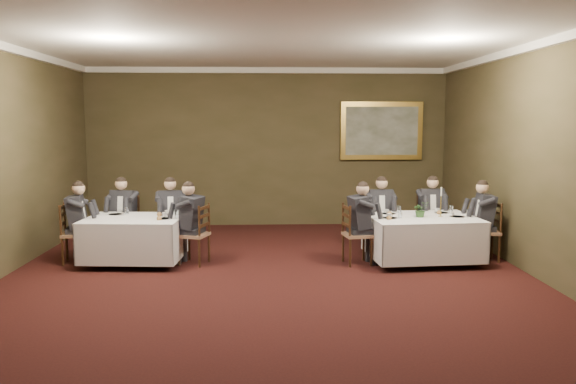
{
  "coord_description": "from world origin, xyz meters",
  "views": [
    {
      "loc": [
        -0.04,
        -7.57,
        2.33
      ],
      "look_at": [
        0.34,
        1.79,
        1.15
      ],
      "focal_mm": 35.0,
      "sensor_mm": 36.0,
      "label": 1
    }
  ],
  "objects": [
    {
      "name": "diner_sec_backright",
      "position": [
        -1.72,
        2.35,
        0.51
      ],
      "size": [
        0.46,
        0.53,
        1.35
      ],
      "rotation": [
        0.0,
        0.0,
        3.27
      ],
      "color": "black",
      "rests_on": "chair_sec_backright"
    },
    {
      "name": "painting",
      "position": [
        2.56,
        4.94,
        2.12
      ],
      "size": [
        1.83,
        0.09,
        1.29
      ],
      "color": "gold",
      "rests_on": "back_wall"
    },
    {
      "name": "diner_sec_endleft",
      "position": [
        -3.18,
        1.66,
        0.51
      ],
      "size": [
        0.54,
        0.47,
        1.35
      ],
      "rotation": [
        0.0,
        0.0,
        -1.41
      ],
      "color": "black",
      "rests_on": "chair_sec_endleft"
    },
    {
      "name": "centerpiece",
      "position": [
        2.51,
        1.46,
        0.9
      ],
      "size": [
        0.28,
        0.26,
        0.27
      ],
      "primitive_type": "imported",
      "rotation": [
        0.0,
        0.0,
        0.19
      ],
      "color": "#2D5926",
      "rests_on": "table_main"
    },
    {
      "name": "diner_main_backleft",
      "position": [
        2.02,
        2.34,
        0.51
      ],
      "size": [
        0.43,
        0.49,
        1.35
      ],
      "rotation": [
        0.0,
        0.0,
        3.18
      ],
      "color": "black",
      "rests_on": "chair_main_backleft"
    },
    {
      "name": "ground",
      "position": [
        0.0,
        0.0,
        0.0
      ],
      "size": [
        10.0,
        10.0,
        0.0
      ],
      "primitive_type": "plane",
      "color": "black",
      "rests_on": "ground"
    },
    {
      "name": "back_wall",
      "position": [
        0.0,
        5.0,
        1.75
      ],
      "size": [
        8.0,
        0.1,
        3.5
      ],
      "primitive_type": "cube",
      "color": "#36331B",
      "rests_on": "ground"
    },
    {
      "name": "chair_sec_endright",
      "position": [
        -1.21,
        1.51,
        0.28
      ],
      "size": [
        0.54,
        0.55,
        1.0
      ],
      "rotation": [
        0.0,
        0.0,
        1.25
      ],
      "color": "#92694A",
      "rests_on": "ground"
    },
    {
      "name": "diner_main_endleft",
      "position": [
        1.46,
        1.41,
        0.51
      ],
      "size": [
        0.54,
        0.47,
        1.35
      ],
      "rotation": [
        0.0,
        0.0,
        -1.41
      ],
      "color": "black",
      "rests_on": "chair_main_endleft"
    },
    {
      "name": "chair_sec_endleft",
      "position": [
        -3.19,
        1.65,
        0.28
      ],
      "size": [
        0.49,
        0.5,
        1.0
      ],
      "rotation": [
        0.0,
        0.0,
        -1.41
      ],
      "color": "#92694A",
      "rests_on": "ground"
    },
    {
      "name": "chair_main_backright",
      "position": [
        2.96,
        2.42,
        0.28
      ],
      "size": [
        0.44,
        0.42,
        1.0
      ],
      "rotation": [
        0.0,
        0.0,
        3.15
      ],
      "color": "#92694A",
      "rests_on": "ground"
    },
    {
      "name": "crown_molding",
      "position": [
        0.0,
        0.0,
        3.44
      ],
      "size": [
        8.0,
        10.0,
        0.12
      ],
      "color": "white",
      "rests_on": "back_wall"
    },
    {
      "name": "front_wall",
      "position": [
        0.0,
        -5.0,
        1.75
      ],
      "size": [
        8.0,
        0.1,
        3.5
      ],
      "primitive_type": "cube",
      "color": "#36331B",
      "rests_on": "ground"
    },
    {
      "name": "chair_sec_backleft",
      "position": [
        -2.56,
        2.42,
        0.28
      ],
      "size": [
        0.52,
        0.5,
        1.0
      ],
      "rotation": [
        0.0,
        0.0,
        2.93
      ],
      "color": "#92694A",
      "rests_on": "ground"
    },
    {
      "name": "diner_sec_backleft",
      "position": [
        -2.56,
        2.41,
        0.51
      ],
      "size": [
        0.49,
        0.55,
        1.35
      ],
      "rotation": [
        0.0,
        0.0,
        2.93
      ],
      "color": "black",
      "rests_on": "chair_sec_backleft"
    },
    {
      "name": "chair_main_endright",
      "position": [
        3.67,
        1.57,
        0.28
      ],
      "size": [
        0.46,
        0.48,
        1.0
      ],
      "rotation": [
        0.0,
        0.0,
        1.48
      ],
      "color": "#92694A",
      "rests_on": "ground"
    },
    {
      "name": "right_wall",
      "position": [
        4.0,
        0.0,
        1.75
      ],
      "size": [
        0.1,
        10.0,
        3.5
      ],
      "primitive_type": "cube",
      "color": "#36331B",
      "rests_on": "ground"
    },
    {
      "name": "table_second",
      "position": [
        -2.2,
        1.58,
        0.45
      ],
      "size": [
        1.66,
        1.32,
        0.67
      ],
      "rotation": [
        0.0,
        0.0,
        -0.07
      ],
      "color": "black",
      "rests_on": "ground"
    },
    {
      "name": "chair_main_backleft",
      "position": [
        2.02,
        2.35,
        0.28
      ],
      "size": [
        0.46,
        0.44,
        1.0
      ],
      "rotation": [
        0.0,
        0.0,
        3.18
      ],
      "color": "#92694A",
      "rests_on": "ground"
    },
    {
      "name": "diner_sec_endright",
      "position": [
        -1.22,
        1.51,
        0.51
      ],
      "size": [
        0.58,
        0.53,
        1.35
      ],
      "rotation": [
        0.0,
        0.0,
        1.25
      ],
      "color": "black",
      "rests_on": "chair_sec_endright"
    },
    {
      "name": "chair_main_endleft",
      "position": [
        1.45,
        1.41,
        0.28
      ],
      "size": [
        0.49,
        0.5,
        1.0
      ],
      "rotation": [
        0.0,
        0.0,
        -1.41
      ],
      "color": "#92694A",
      "rests_on": "ground"
    },
    {
      "name": "diner_main_backright",
      "position": [
        2.96,
        2.41,
        0.51
      ],
      "size": [
        0.42,
        0.48,
        1.35
      ],
      "rotation": [
        0.0,
        0.0,
        3.15
      ],
      "color": "black",
      "rests_on": "chair_main_backright"
    },
    {
      "name": "ceiling",
      "position": [
        0.0,
        0.0,
        3.5
      ],
      "size": [
        8.0,
        10.0,
        0.1
      ],
      "primitive_type": "cube",
      "color": "silver",
      "rests_on": "back_wall"
    },
    {
      "name": "place_setting_table_main",
      "position": [
        2.11,
        1.85,
        0.8
      ],
      "size": [
        0.33,
        0.31,
        0.14
      ],
      "color": "white",
      "rests_on": "table_main"
    },
    {
      "name": "chair_sec_backright",
      "position": [
        -1.72,
        2.36,
        0.28
      ],
      "size": [
        0.49,
        0.47,
        1.0
      ],
      "rotation": [
        0.0,
        0.0,
        3.27
      ],
      "color": "#92694A",
      "rests_on": "ground"
    },
    {
      "name": "table_main",
      "position": [
        2.56,
        1.49,
        0.45
      ],
      "size": [
        1.85,
        1.46,
        0.67
      ],
      "rotation": [
        0.0,
        0.0,
        0.07
      ],
      "color": "black",
      "rests_on": "ground"
    },
    {
      "name": "candlestick",
      "position": [
        2.86,
        1.5,
        0.95
      ],
      "size": [
        0.07,
        0.07,
        0.5
      ],
      "color": "#A98B33",
      "rests_on": "table_main"
    },
    {
      "name": "diner_main_endright",
      "position": [
        3.65,
        1.57,
        0.51
      ],
      "size": [
        0.52,
        0.45,
        1.35
      ],
      "rotation": [
        0.0,
        0.0,
        1.48
      ],
      "color": "black",
      "rests_on": "chair_main_endright"
    },
    {
      "name": "place_setting_table_second",
      "position": [
        -2.54,
        1.97,
        0.8
      ],
      "size": [
        0.33,
        0.31,
        0.14
      ],
      "color": "white",
      "rests_on": "table_second"
    }
  ]
}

